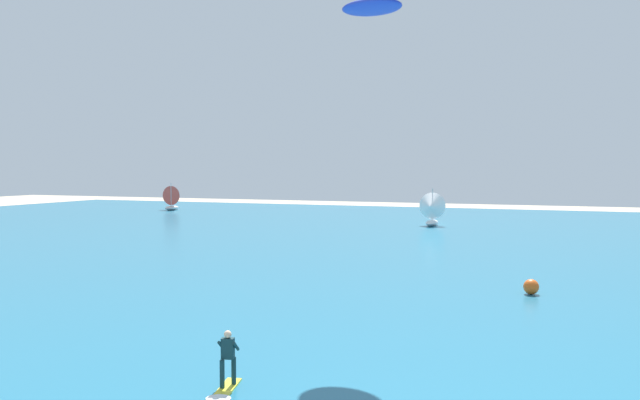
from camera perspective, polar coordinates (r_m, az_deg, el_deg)
The scene contains 5 objects.
ocean at distance 54.22m, azimuth 14.89°, elevation -3.88°, with size 160.00×90.00×0.10m, color #236B89.
kitesurfer at distance 18.58m, azimuth -8.59°, elevation -15.05°, with size 1.01×2.03×1.67m.
sailboat_mid_left at distance 95.96m, azimuth -13.26°, elevation 0.23°, with size 2.95×3.47×4.04m.
sailboat_center_horizon at distance 68.47m, azimuth 10.13°, elevation -0.81°, with size 2.88×3.42×4.06m.
marker_buoy at distance 33.18m, azimuth 18.75°, elevation -7.52°, with size 0.77×0.77×0.77m, color #E55919.
Camera 1 is at (5.93, -1.66, 6.45)m, focal length 34.99 mm.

